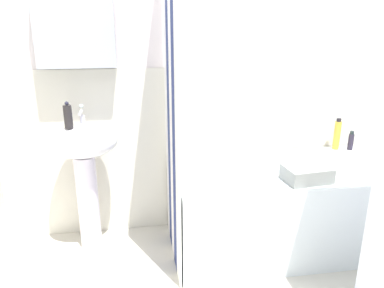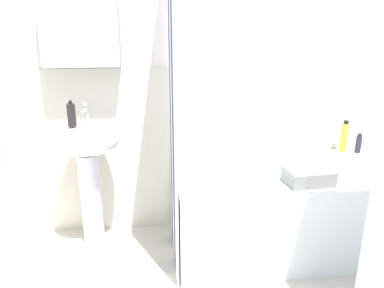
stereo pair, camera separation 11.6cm
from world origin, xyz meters
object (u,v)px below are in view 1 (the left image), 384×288
soap_dispenser (68,116)px  shampoo_bottle (337,135)px  sink (84,161)px  bathtub (281,207)px  towel_folded (307,174)px  conditioner_bottle (351,141)px

soap_dispenser → shampoo_bottle: (1.89, 0.15, -0.25)m
sink → bathtub: size_ratio=0.60×
bathtub → sink: bearing=172.5°
towel_folded → conditioner_bottle: bearing=40.3°
shampoo_bottle → conditioner_bottle: bearing=-17.5°
soap_dispenser → shampoo_bottle: 1.92m
conditioner_bottle → bathtub: bearing=-156.9°
sink → conditioner_bottle: bearing=2.9°
bathtub → conditioner_bottle: conditioner_bottle is taller
towel_folded → bathtub: bearing=101.6°
sink → towel_folded: bearing=-16.4°
sink → bathtub: sink is taller
towel_folded → soap_dispenser: bearing=165.2°
bathtub → towel_folded: 0.41m
towel_folded → shampoo_bottle: bearing=47.4°
shampoo_bottle → towel_folded: size_ratio=0.88×
shampoo_bottle → soap_dispenser: bearing=-175.5°
sink → shampoo_bottle: (1.83, 0.13, 0.05)m
sink → bathtub: bearing=-7.5°
shampoo_bottle → towel_folded: bearing=-132.6°
soap_dispenser → conditioner_bottle: size_ratio=1.16×
sink → soap_dispenser: (-0.07, -0.02, 0.31)m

